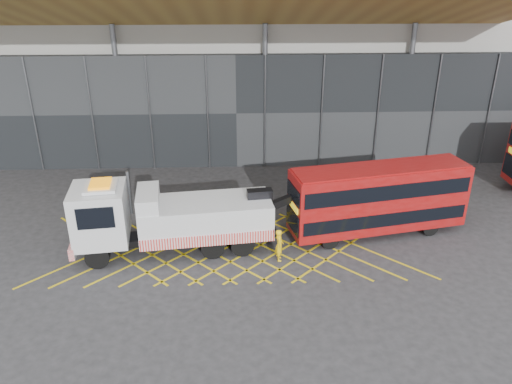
{
  "coord_description": "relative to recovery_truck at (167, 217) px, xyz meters",
  "views": [
    {
      "loc": [
        2.06,
        -22.8,
        13.52
      ],
      "look_at": [
        3.0,
        1.5,
        2.4
      ],
      "focal_mm": 35.0,
      "sensor_mm": 36.0,
      "label": 1
    }
  ],
  "objects": [
    {
      "name": "construction_building",
      "position": [
        3.51,
        18.69,
        7.09
      ],
      "size": [
        55.0,
        23.97,
        18.0
      ],
      "color": "gray",
      "rests_on": "ground_plane"
    },
    {
      "name": "worker",
      "position": [
        5.64,
        -1.18,
        -1.05
      ],
      "size": [
        0.42,
        0.62,
        1.69
      ],
      "primitive_type": "imported",
      "rotation": [
        0.0,
        0.0,
        1.59
      ],
      "color": "yellow",
      "rests_on": "ground_plane"
    },
    {
      "name": "road_markings",
      "position": [
        3.19,
        0.29,
        -1.88
      ],
      "size": [
        19.96,
        7.16,
        0.01
      ],
      "color": "yellow",
      "rests_on": "ground_plane"
    },
    {
      "name": "ground_plane",
      "position": [
        1.59,
        0.29,
        -1.89
      ],
      "size": [
        120.0,
        120.0,
        0.0
      ],
      "primitive_type": "plane",
      "color": "#2A2A2C"
    },
    {
      "name": "bus_towed",
      "position": [
        11.14,
        1.37,
        0.28
      ],
      "size": [
        9.84,
        4.11,
        3.91
      ],
      "rotation": [
        0.0,
        0.0,
        0.2
      ],
      "color": "maroon",
      "rests_on": "ground_plane"
    },
    {
      "name": "recovery_truck",
      "position": [
        0.0,
        0.0,
        0.0
      ],
      "size": [
        11.81,
        3.95,
        4.09
      ],
      "rotation": [
        0.0,
        0.0,
        0.12
      ],
      "color": "black",
      "rests_on": "ground_plane"
    }
  ]
}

